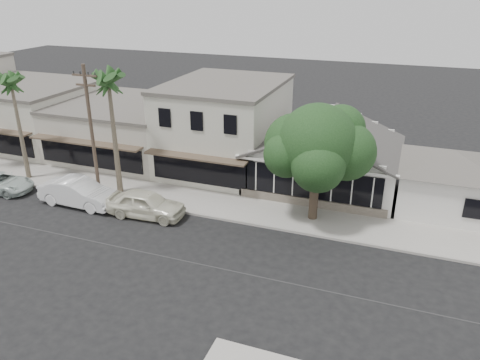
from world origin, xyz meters
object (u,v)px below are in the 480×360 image
at_px(car_2, 0,182).
at_px(shade_tree, 317,145).
at_px(car_1, 79,192).
at_px(car_0, 146,204).
at_px(utility_pole, 91,130).

bearing_deg(car_2, shade_tree, -84.61).
bearing_deg(car_1, shade_tree, -75.81).
bearing_deg(car_0, utility_pole, 69.47).
height_order(utility_pole, car_1, utility_pole).
bearing_deg(car_1, car_0, -87.68).
bearing_deg(car_2, car_1, -92.84).
height_order(utility_pole, car_0, utility_pole).
relative_size(car_2, shade_tree, 0.65).
height_order(car_2, shade_tree, shade_tree).
relative_size(utility_pole, car_2, 1.89).
relative_size(utility_pole, car_0, 1.81).
distance_m(utility_pole, car_0, 6.15).
bearing_deg(car_2, utility_pole, -81.11).
xyz_separation_m(car_1, shade_tree, (14.87, 3.44, 3.96)).
xyz_separation_m(utility_pole, car_1, (-0.48, -1.49, -3.90)).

